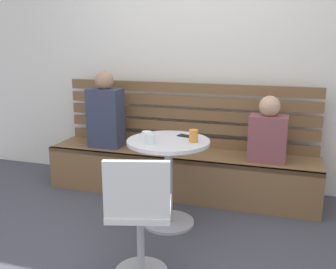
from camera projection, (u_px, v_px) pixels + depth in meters
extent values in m
plane|color=#42424C|center=(135.00, 252.00, 2.90)|extent=(8.00, 8.00, 0.00)
cube|color=silver|center=(192.00, 48.00, 4.07)|extent=(5.20, 0.10, 2.90)
cube|color=brown|center=(180.00, 173.00, 3.96)|extent=(2.70, 0.52, 0.44)
cube|color=brown|center=(173.00, 161.00, 3.69)|extent=(2.70, 0.04, 0.04)
cube|color=brown|center=(186.00, 141.00, 4.11)|extent=(2.65, 0.04, 0.10)
cube|color=brown|center=(186.00, 127.00, 4.08)|extent=(2.65, 0.04, 0.10)
cube|color=brown|center=(187.00, 114.00, 4.05)|extent=(2.65, 0.04, 0.10)
cube|color=brown|center=(187.00, 101.00, 4.01)|extent=(2.65, 0.04, 0.10)
cube|color=brown|center=(187.00, 88.00, 3.98)|extent=(2.65, 0.04, 0.10)
cylinder|color=#ADADB2|center=(168.00, 222.00, 3.35)|extent=(0.44, 0.44, 0.02)
cylinder|color=#ADADB2|center=(168.00, 183.00, 3.27)|extent=(0.07, 0.07, 0.69)
cylinder|color=silver|center=(168.00, 142.00, 3.18)|extent=(0.68, 0.68, 0.03)
cylinder|color=#ADADB2|center=(141.00, 243.00, 2.59)|extent=(0.05, 0.05, 0.45)
cube|color=white|center=(140.00, 209.00, 2.54)|extent=(0.50, 0.50, 0.04)
cube|color=white|center=(137.00, 190.00, 2.32)|extent=(0.40, 0.15, 0.36)
cube|color=#333851|center=(106.00, 118.00, 4.04)|extent=(0.34, 0.22, 0.61)
sphere|color=#A37A5B|center=(104.00, 80.00, 3.95)|extent=(0.19, 0.19, 0.19)
cube|color=brown|center=(268.00, 138.00, 3.58)|extent=(0.34, 0.22, 0.43)
sphere|color=tan|center=(270.00, 106.00, 3.51)|extent=(0.19, 0.19, 0.19)
cylinder|color=silver|center=(150.00, 139.00, 3.06)|extent=(0.08, 0.08, 0.08)
cylinder|color=orange|center=(194.00, 136.00, 3.11)|extent=(0.07, 0.07, 0.10)
cylinder|color=white|center=(147.00, 136.00, 3.18)|extent=(0.08, 0.08, 0.07)
cube|color=black|center=(186.00, 136.00, 3.29)|extent=(0.15, 0.11, 0.01)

